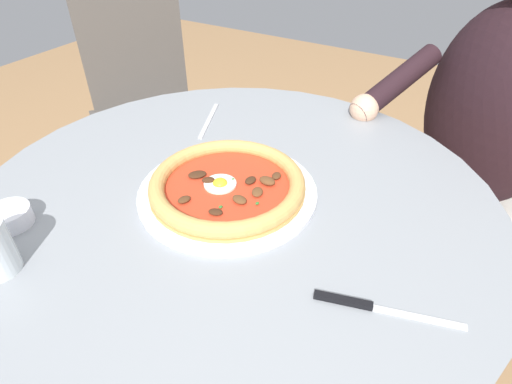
{
  "coord_description": "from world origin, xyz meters",
  "views": [
    {
      "loc": [
        -0.5,
        -0.35,
        1.19
      ],
      "look_at": [
        0.04,
        -0.03,
        0.71
      ],
      "focal_mm": 29.21,
      "sensor_mm": 36.0,
      "label": 1
    }
  ],
  "objects": [
    {
      "name": "dining_table",
      "position": [
        0.0,
        0.0,
        0.56
      ],
      "size": [
        0.97,
        0.97,
        0.72
      ],
      "color": "gray",
      "rests_on": "ground"
    },
    {
      "name": "pizza_on_plate",
      "position": [
        -0.01,
        0.01,
        0.74
      ],
      "size": [
        0.33,
        0.33,
        0.04
      ],
      "color": "white",
      "rests_on": "dining_table"
    },
    {
      "name": "steak_knife",
      "position": [
        -0.12,
        -0.29,
        0.72
      ],
      "size": [
        0.06,
        0.2,
        0.01
      ],
      "color": "silver",
      "rests_on": "dining_table"
    },
    {
      "name": "ramekin_capers",
      "position": [
        -0.26,
        0.27,
        0.74
      ],
      "size": [
        0.07,
        0.07,
        0.03
      ],
      "color": "white",
      "rests_on": "dining_table"
    },
    {
      "name": "fork_utensil",
      "position": [
        0.21,
        0.21,
        0.72
      ],
      "size": [
        0.17,
        0.08,
        0.0
      ],
      "color": "#BCBCC1",
      "rests_on": "dining_table"
    },
    {
      "name": "diner_person",
      "position": [
        0.62,
        -0.37,
        0.52
      ],
      "size": [
        0.45,
        0.53,
        1.16
      ],
      "color": "#282833",
      "rests_on": "ground"
    },
    {
      "name": "cafe_chair_diner",
      "position": [
        0.75,
        -0.45,
        0.55
      ],
      "size": [
        0.55,
        0.55,
        0.92
      ],
      "color": "beige",
      "rests_on": "ground"
    },
    {
      "name": "cafe_chair_spare_near",
      "position": [
        0.54,
        0.75,
        0.52
      ],
      "size": [
        0.58,
        0.58,
        0.87
      ],
      "color": "#504A45",
      "rests_on": "ground"
    }
  ]
}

